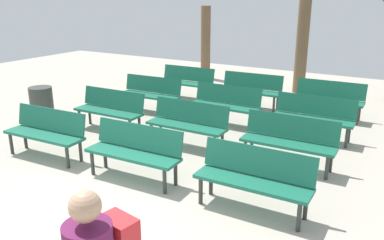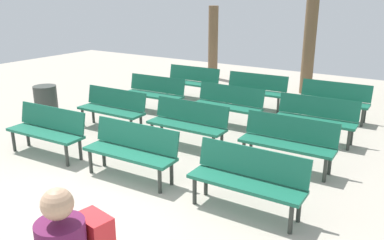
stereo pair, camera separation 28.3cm
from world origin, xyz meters
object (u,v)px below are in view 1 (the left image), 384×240
object	(u,v)px
bench_r1_c2	(289,138)
bench_r3_c2	(329,97)
trash_bin	(42,107)
bench_r2_c2	(314,115)
bench_r3_c1	(251,88)
bench_r0_c2	(254,176)
tree_1	(302,44)
bench_r3_c0	(187,80)
bench_r1_c0	(110,108)
bench_r2_c0	(151,92)
bench_r1_c1	(188,121)
bench_r2_c1	(226,102)
bench_r0_c0	(46,130)
bench_r0_c1	(135,149)
tree_0	(206,43)

from	to	relation	value
bench_r1_c2	bench_r3_c2	world-z (taller)	same
trash_bin	bench_r2_c2	bearing A→B (deg)	22.94
bench_r3_c1	bench_r0_c2	bearing A→B (deg)	-69.72
bench_r1_c2	tree_1	size ratio (longest dim) A/B	0.55
bench_r3_c0	trash_bin	size ratio (longest dim) A/B	1.79
tree_1	bench_r1_c0	bearing A→B (deg)	-114.36
bench_r3_c2	trash_bin	xyz separation A→B (m)	(-5.35, -3.94, -0.05)
bench_r2_c0	bench_r1_c0	bearing A→B (deg)	-89.36
bench_r1_c1	bench_r2_c1	world-z (taller)	same
bench_r0_c2	bench_r1_c0	world-z (taller)	same
bench_r0_c2	bench_r1_c2	size ratio (longest dim) A/B	1.00
bench_r2_c0	bench_r3_c0	size ratio (longest dim) A/B	1.00
bench_r0_c0	bench_r3_c2	distance (m)	6.37
bench_r2_c0	bench_r3_c1	size ratio (longest dim) A/B	1.00
bench_r0_c1	bench_r2_c2	size ratio (longest dim) A/B	1.00
bench_r3_c0	bench_r3_c2	size ratio (longest dim) A/B	1.00
bench_r2_c0	tree_1	xyz separation A→B (m)	(2.61, 3.96, 0.95)
tree_1	trash_bin	distance (m)	7.40
trash_bin	bench_r0_c0	bearing A→B (deg)	-37.15
bench_r1_c2	bench_r2_c2	distance (m)	1.59
bench_r2_c2	bench_r3_c0	size ratio (longest dim) A/B	1.00
bench_r0_c2	bench_r1_c2	distance (m)	1.67
bench_r0_c0	bench_r2_c1	size ratio (longest dim) A/B	1.01
bench_r0_c0	bench_r3_c0	distance (m)	4.98
bench_r3_c0	tree_1	xyz separation A→B (m)	(2.57, 2.30, 0.95)
bench_r0_c0	bench_r3_c2	bearing A→B (deg)	49.63
bench_r1_c0	bench_r1_c1	distance (m)	1.95
bench_r0_c0	bench_r3_c1	bearing A→B (deg)	66.18
bench_r2_c0	bench_r3_c0	xyz separation A→B (m)	(0.04, 1.67, 0.00)
bench_r3_c0	bench_r3_c1	bearing A→B (deg)	-1.37
bench_r1_c2	bench_r0_c0	bearing A→B (deg)	-156.59
bench_r0_c0	tree_0	world-z (taller)	tree_0
bench_r3_c2	tree_0	bearing A→B (deg)	150.12
bench_r1_c2	bench_r2_c1	world-z (taller)	same
trash_bin	bench_r2_c1	bearing A→B (deg)	33.13
bench_r1_c0	bench_r3_c2	size ratio (longest dim) A/B	1.00
bench_r0_c2	bench_r3_c0	xyz separation A→B (m)	(-4.03, 4.83, 0.00)
bench_r2_c0	tree_0	xyz separation A→B (m)	(-0.83, 4.35, 0.73)
bench_r0_c2	bench_r2_c2	xyz separation A→B (m)	(-0.04, 3.26, 0.00)
bench_r3_c0	bench_r3_c1	distance (m)	1.96
bench_r2_c0	bench_r0_c0	bearing A→B (deg)	-90.91
bench_r0_c1	tree_0	xyz separation A→B (m)	(-2.88, 7.57, 0.73)
bench_r3_c2	trash_bin	bearing A→B (deg)	-145.03
bench_r1_c2	bench_r2_c0	distance (m)	4.29
bench_r0_c0	bench_r1_c0	world-z (taller)	same
tree_0	trash_bin	world-z (taller)	tree_0
bench_r0_c0	tree_0	distance (m)	7.76
bench_r0_c1	bench_r3_c1	distance (m)	4.90
bench_r0_c0	bench_r2_c2	xyz separation A→B (m)	(3.92, 3.42, 0.00)
bench_r1_c2	trash_bin	bearing A→B (deg)	-174.19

